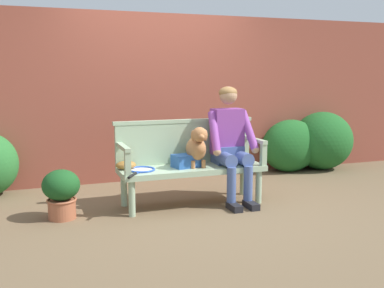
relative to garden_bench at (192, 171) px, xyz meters
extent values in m
plane|color=brown|center=(0.00, 0.00, -0.38)|extent=(40.00, 40.00, 0.00)
cube|color=brown|center=(0.00, 1.49, 0.75)|extent=(8.00, 0.30, 2.24)
ellipsoid|color=#1E5B23|center=(2.51, 1.13, 0.06)|extent=(0.93, 0.84, 0.88)
ellipsoid|color=#1E5B23|center=(1.96, 1.13, 0.01)|extent=(0.90, 0.55, 0.78)
cube|color=#9EB793|center=(0.00, 0.00, 0.03)|extent=(1.61, 0.52, 0.06)
cylinder|color=#9EB793|center=(-0.72, -0.20, -0.19)|extent=(0.07, 0.07, 0.37)
cylinder|color=#9EB793|center=(0.72, -0.20, -0.19)|extent=(0.07, 0.07, 0.37)
cylinder|color=#9EB793|center=(-0.72, 0.20, -0.19)|extent=(0.07, 0.07, 0.37)
cylinder|color=#9EB793|center=(0.72, 0.20, -0.19)|extent=(0.07, 0.07, 0.37)
cube|color=#9EB793|center=(0.00, 0.23, 0.29)|extent=(1.61, 0.05, 0.46)
cube|color=#9EB793|center=(0.00, 0.23, 0.54)|extent=(1.65, 0.06, 0.04)
cube|color=#9EB793|center=(-0.76, -0.22, 0.18)|extent=(0.06, 0.06, 0.24)
cube|color=#9EB793|center=(-0.76, 0.00, 0.32)|extent=(0.06, 0.52, 0.04)
cube|color=#9EB793|center=(0.76, -0.22, 0.18)|extent=(0.06, 0.06, 0.24)
cube|color=#9EB793|center=(0.76, 0.00, 0.32)|extent=(0.06, 0.52, 0.04)
cube|color=black|center=(0.35, -0.36, -0.34)|extent=(0.10, 0.24, 0.07)
cylinder|color=#475B93|center=(0.35, -0.28, -0.11)|extent=(0.10, 0.10, 0.38)
cylinder|color=#475B93|center=(0.35, -0.12, 0.14)|extent=(0.15, 0.33, 0.15)
cube|color=black|center=(0.55, -0.36, -0.34)|extent=(0.10, 0.24, 0.07)
cylinder|color=#475B93|center=(0.55, -0.28, -0.11)|extent=(0.10, 0.10, 0.38)
cylinder|color=#475B93|center=(0.55, -0.12, 0.14)|extent=(0.15, 0.33, 0.15)
cube|color=#475B93|center=(0.45, 0.05, 0.16)|extent=(0.32, 0.24, 0.20)
cube|color=#843D93|center=(0.45, 0.07, 0.42)|extent=(0.34, 0.22, 0.52)
cylinder|color=#843D93|center=(0.24, -0.06, 0.44)|extent=(0.14, 0.34, 0.45)
sphere|color=tan|center=(0.22, -0.18, 0.24)|extent=(0.09, 0.09, 0.09)
cylinder|color=#843D93|center=(0.66, -0.06, 0.44)|extent=(0.14, 0.34, 0.45)
sphere|color=tan|center=(0.68, -0.18, 0.24)|extent=(0.09, 0.09, 0.09)
sphere|color=tan|center=(0.45, 0.05, 0.83)|extent=(0.20, 0.20, 0.20)
ellipsoid|color=olive|center=(0.45, 0.06, 0.86)|extent=(0.21, 0.21, 0.14)
cylinder|color=#AD7042|center=(-0.03, -0.11, 0.10)|extent=(0.05, 0.05, 0.09)
cylinder|color=#AD7042|center=(0.09, -0.12, 0.10)|extent=(0.05, 0.05, 0.09)
cylinder|color=#AD7042|center=(-0.01, 0.09, 0.10)|extent=(0.05, 0.05, 0.09)
cylinder|color=#AD7042|center=(0.11, 0.07, 0.10)|extent=(0.05, 0.05, 0.09)
ellipsoid|color=#AD7042|center=(0.04, -0.02, 0.25)|extent=(0.24, 0.34, 0.26)
sphere|color=#AD7042|center=(0.03, -0.13, 0.27)|extent=(0.15, 0.15, 0.15)
sphere|color=#AD7042|center=(0.03, -0.16, 0.43)|extent=(0.16, 0.16, 0.16)
ellipsoid|color=#AD7042|center=(0.02, -0.23, 0.41)|extent=(0.07, 0.10, 0.06)
ellipsoid|color=#AD7042|center=(-0.04, -0.14, 0.42)|extent=(0.05, 0.04, 0.12)
ellipsoid|color=#AD7042|center=(0.10, -0.16, 0.42)|extent=(0.05, 0.04, 0.12)
sphere|color=#AD7042|center=(0.05, 0.14, 0.30)|extent=(0.08, 0.08, 0.08)
torus|color=blue|center=(-0.57, -0.01, 0.07)|extent=(0.40, 0.40, 0.02)
cylinder|color=silver|center=(-0.57, -0.01, 0.06)|extent=(0.25, 0.25, 0.00)
cube|color=blue|center=(-0.66, -0.15, 0.07)|extent=(0.07, 0.08, 0.02)
cylinder|color=black|center=(-0.73, -0.27, 0.07)|extent=(0.14, 0.20, 0.03)
ellipsoid|color=#9E6B2D|center=(-0.72, 0.10, 0.10)|extent=(0.23, 0.19, 0.09)
cube|color=#2856A3|center=(-0.08, -0.01, 0.13)|extent=(0.31, 0.25, 0.14)
cylinder|color=#A85B3D|center=(-1.40, -0.03, -0.28)|extent=(0.27, 0.27, 0.19)
torus|color=#A85B3D|center=(-1.40, -0.03, -0.18)|extent=(0.30, 0.30, 0.02)
ellipsoid|color=#194C1E|center=(-1.40, -0.03, -0.03)|extent=(0.37, 0.37, 0.31)
camera|label=1|loc=(-1.68, -4.65, 1.07)|focal=42.75mm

